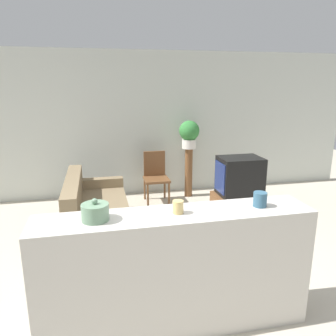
{
  "coord_description": "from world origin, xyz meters",
  "views": [
    {
      "loc": [
        -0.6,
        -2.75,
        2.11
      ],
      "look_at": [
        0.44,
        1.98,
        0.85
      ],
      "focal_mm": 35.0,
      "sensor_mm": 36.0,
      "label": 1
    }
  ],
  "objects_px": {
    "couch": "(95,212)",
    "decorative_bowl": "(95,212)",
    "television": "(239,176)",
    "wooden_chair": "(156,175)",
    "potted_plant": "(189,133)"
  },
  "relations": [
    {
      "from": "couch",
      "to": "decorative_bowl",
      "type": "xyz_separation_m",
      "value": [
        0.05,
        -2.16,
        0.86
      ]
    },
    {
      "from": "television",
      "to": "wooden_chair",
      "type": "relative_size",
      "value": 0.72
    },
    {
      "from": "wooden_chair",
      "to": "potted_plant",
      "type": "distance_m",
      "value": 0.98
    },
    {
      "from": "wooden_chair",
      "to": "couch",
      "type": "bearing_deg",
      "value": -135.79
    },
    {
      "from": "decorative_bowl",
      "to": "television",
      "type": "bearing_deg",
      "value": 43.86
    },
    {
      "from": "potted_plant",
      "to": "decorative_bowl",
      "type": "height_order",
      "value": "potted_plant"
    },
    {
      "from": "couch",
      "to": "wooden_chair",
      "type": "relative_size",
      "value": 1.87
    },
    {
      "from": "wooden_chair",
      "to": "decorative_bowl",
      "type": "xyz_separation_m",
      "value": [
        -1.05,
        -3.22,
        0.65
      ]
    },
    {
      "from": "decorative_bowl",
      "to": "potted_plant",
      "type": "bearing_deg",
      "value": 62.93
    },
    {
      "from": "couch",
      "to": "television",
      "type": "distance_m",
      "value": 2.25
    },
    {
      "from": "television",
      "to": "decorative_bowl",
      "type": "xyz_separation_m",
      "value": [
        -2.16,
        -2.07,
        0.42
      ]
    },
    {
      "from": "television",
      "to": "decorative_bowl",
      "type": "relative_size",
      "value": 3.06
    },
    {
      "from": "wooden_chair",
      "to": "decorative_bowl",
      "type": "height_order",
      "value": "decorative_bowl"
    },
    {
      "from": "decorative_bowl",
      "to": "wooden_chair",
      "type": "bearing_deg",
      "value": 71.93
    },
    {
      "from": "television",
      "to": "wooden_chair",
      "type": "xyz_separation_m",
      "value": [
        -1.1,
        1.15,
        -0.22
      ]
    }
  ]
}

